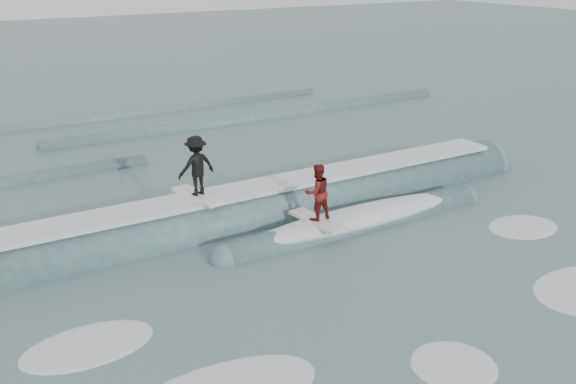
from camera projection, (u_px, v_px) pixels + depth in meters
ground at (407, 303)px, 15.41m from camera, size 160.00×160.00×0.00m
breaking_wave at (285, 215)px, 20.50m from camera, size 21.38×3.81×2.06m
surfer_black at (196, 168)px, 18.73m from camera, size 1.22×2.07×1.89m
surfer_red at (317, 195)px, 18.55m from camera, size 0.82×2.05×1.78m
whitewater at (454, 314)px, 14.96m from camera, size 15.89×6.70×0.10m
far_swells at (122, 140)px, 28.89m from camera, size 40.70×8.65×0.80m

